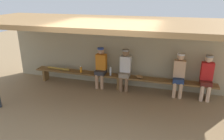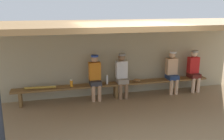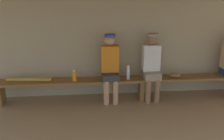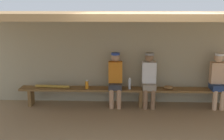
# 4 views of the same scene
# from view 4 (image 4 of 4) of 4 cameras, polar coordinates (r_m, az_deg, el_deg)

# --- Properties ---
(ground_plane) EXTENTS (24.00, 24.00, 0.00)m
(ground_plane) POSITION_cam_4_polar(r_m,az_deg,el_deg) (5.65, 6.79, -12.77)
(ground_plane) COLOR #937754
(back_wall) EXTENTS (8.00, 0.20, 2.20)m
(back_wall) POSITION_cam_4_polar(r_m,az_deg,el_deg) (7.22, 5.78, 2.11)
(back_wall) COLOR tan
(back_wall) RESTS_ON ground
(dugout_roof) EXTENTS (8.00, 2.80, 0.12)m
(dugout_roof) POSITION_cam_4_polar(r_m,az_deg,el_deg) (5.80, 6.84, 11.02)
(dugout_roof) COLOR #9E7547
(dugout_roof) RESTS_ON back_wall
(bench) EXTENTS (6.00, 0.36, 0.46)m
(bench) POSITION_cam_4_polar(r_m,az_deg,el_deg) (6.96, 5.87, -4.36)
(bench) COLOR brown
(bench) RESTS_ON ground
(player_leftmost) EXTENTS (0.34, 0.42, 1.34)m
(player_leftmost) POSITION_cam_4_polar(r_m,az_deg,el_deg) (7.23, 20.75, -1.53)
(player_leftmost) COLOR navy
(player_leftmost) RESTS_ON ground
(player_near_post) EXTENTS (0.34, 0.42, 1.34)m
(player_near_post) POSITION_cam_4_polar(r_m,az_deg,el_deg) (6.85, 0.70, -1.44)
(player_near_post) COLOR #333338
(player_near_post) RESTS_ON ground
(player_middle) EXTENTS (0.34, 0.42, 1.34)m
(player_middle) POSITION_cam_4_polar(r_m,az_deg,el_deg) (6.88, 7.57, -1.49)
(player_middle) COLOR gray
(player_middle) RESTS_ON ground
(water_bottle_blue) EXTENTS (0.08, 0.08, 0.21)m
(water_bottle_blue) POSITION_cam_4_polar(r_m,az_deg,el_deg) (6.91, -5.13, -2.95)
(water_bottle_blue) COLOR orange
(water_bottle_blue) RESTS_ON bench
(water_bottle_orange) EXTENTS (0.06, 0.06, 0.28)m
(water_bottle_orange) POSITION_cam_4_polar(r_m,az_deg,el_deg) (6.84, 3.61, -2.80)
(water_bottle_orange) COLOR silver
(water_bottle_orange) RESTS_ON bench
(baseball_glove_worn) EXTENTS (0.29, 0.25, 0.09)m
(baseball_glove_worn) POSITION_cam_4_polar(r_m,az_deg,el_deg) (6.98, 11.45, -3.48)
(baseball_glove_worn) COLOR olive
(baseball_glove_worn) RESTS_ON bench
(baseball_bat) EXTENTS (0.86, 0.15, 0.07)m
(baseball_bat) POSITION_cam_4_polar(r_m,az_deg,el_deg) (7.12, -12.05, -3.28)
(baseball_bat) COLOR #B28C33
(baseball_bat) RESTS_ON bench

